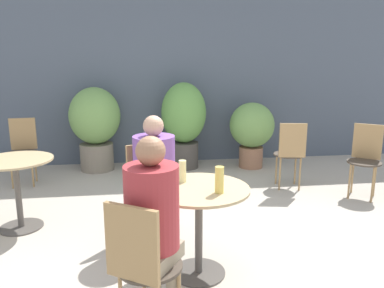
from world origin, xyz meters
name	(u,v)px	position (x,y,z in m)	size (l,w,h in m)	color
ground_plane	(215,265)	(0.00, 0.00, 0.00)	(20.00, 20.00, 0.00)	#B2A899
storefront_wall	(176,71)	(0.00, 3.41, 1.50)	(10.00, 0.06, 3.00)	#4C5666
cafe_table_near	(199,209)	(-0.15, -0.10, 0.55)	(0.78, 0.78, 0.72)	#514C47
cafe_table_far	(16,177)	(-1.81, 0.97, 0.53)	(0.72, 0.72, 0.72)	#514C47
bistro_chair_0	(148,182)	(-0.53, 0.63, 0.54)	(0.44, 0.45, 0.90)	#42382D
bistro_chair_1	(141,259)	(-0.59, -0.79, 0.54)	(0.44, 0.45, 0.90)	#42382D
bistro_chair_2	(23,145)	(-2.19, 2.48, 0.54)	(0.40, 0.41, 0.90)	#42382D
bistro_chair_3	(366,154)	(2.16, 1.40, 0.54)	(0.45, 0.45, 0.90)	#42382D
bistro_chair_4	(291,150)	(1.32, 1.73, 0.54)	(0.40, 0.42, 0.90)	#42382D
seated_person_0	(155,169)	(-0.46, 0.49, 0.70)	(0.45, 0.47, 1.19)	#42475B
seated_person_1	(153,218)	(-0.51, -0.67, 0.74)	(0.40, 0.41, 1.24)	gray
beer_glass_0	(219,180)	(-0.02, -0.23, 0.82)	(0.07, 0.07, 0.20)	#DBC65B
beer_glass_1	(182,171)	(-0.26, 0.05, 0.81)	(0.06, 0.06, 0.18)	beige
potted_plant_0	(95,123)	(-1.28, 3.02, 0.74)	(0.77, 0.77, 1.28)	slate
potted_plant_1	(184,120)	(0.07, 2.96, 0.77)	(0.69, 0.69, 1.34)	#47423D
potted_plant_2	(252,129)	(1.13, 2.85, 0.62)	(0.70, 0.70, 1.03)	#93664C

